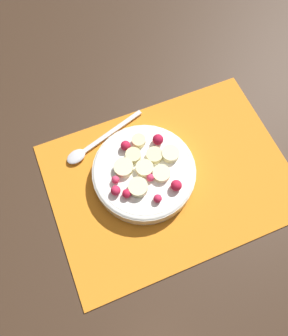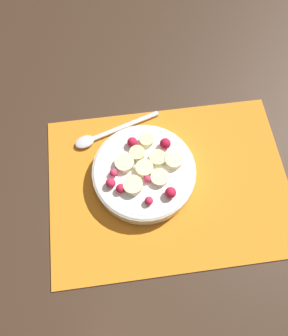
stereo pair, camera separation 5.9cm
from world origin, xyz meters
TOP-DOWN VIEW (x-y plane):
  - ground_plane at (0.00, 0.00)m, footprint 3.00×3.00m
  - placemat at (0.00, 0.00)m, footprint 0.46×0.33m
  - fruit_bowl at (-0.05, 0.02)m, footprint 0.19×0.19m
  - spoon at (-0.12, 0.12)m, footprint 0.18×0.07m

SIDE VIEW (x-z plane):
  - ground_plane at x=0.00m, z-range 0.00..0.00m
  - placemat at x=0.00m, z-range 0.00..0.01m
  - spoon at x=-0.12m, z-range 0.01..0.01m
  - fruit_bowl at x=-0.05m, z-range 0.00..0.05m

